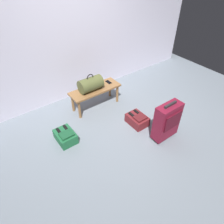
{
  "coord_description": "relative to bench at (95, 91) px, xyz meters",
  "views": [
    {
      "loc": [
        -1.69,
        -1.89,
        2.52
      ],
      "look_at": [
        -0.04,
        0.33,
        0.25
      ],
      "focal_mm": 32.39,
      "sensor_mm": 36.0,
      "label": 1
    }
  ],
  "objects": [
    {
      "name": "ground_plane",
      "position": [
        0.0,
        -0.93,
        -0.35
      ],
      "size": [
        6.6,
        6.6,
        0.0
      ],
      "primitive_type": "plane",
      "color": "slate"
    },
    {
      "name": "back_wall",
      "position": [
        0.0,
        0.67,
        1.05
      ],
      "size": [
        6.0,
        0.1,
        2.8
      ],
      "primitive_type": "cube",
      "color": "silver",
      "rests_on": "ground"
    },
    {
      "name": "bench",
      "position": [
        0.0,
        0.0,
        0.0
      ],
      "size": [
        1.0,
        0.36,
        0.41
      ],
      "color": "olive",
      "rests_on": "ground"
    },
    {
      "name": "duffel_bag_olive",
      "position": [
        -0.09,
        0.0,
        0.2
      ],
      "size": [
        0.44,
        0.26,
        0.34
      ],
      "color": "#51562D",
      "rests_on": "bench"
    },
    {
      "name": "cell_phone",
      "position": [
        0.34,
        0.04,
        0.07
      ],
      "size": [
        0.07,
        0.14,
        0.01
      ],
      "color": "black",
      "rests_on": "bench"
    },
    {
      "name": "suitcase_upright_burgundy",
      "position": [
        0.45,
        -1.42,
        0.02
      ],
      "size": [
        0.44,
        0.22,
        0.71
      ],
      "color": "maroon",
      "rests_on": "ground"
    },
    {
      "name": "backpack_maroon",
      "position": [
        0.31,
        -0.9,
        -0.26
      ],
      "size": [
        0.28,
        0.38,
        0.21
      ],
      "color": "maroon",
      "rests_on": "ground"
    },
    {
      "name": "backpack_green",
      "position": [
        -0.92,
        -0.5,
        -0.26
      ],
      "size": [
        0.28,
        0.38,
        0.21
      ],
      "color": "#1E6038",
      "rests_on": "ground"
    }
  ]
}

